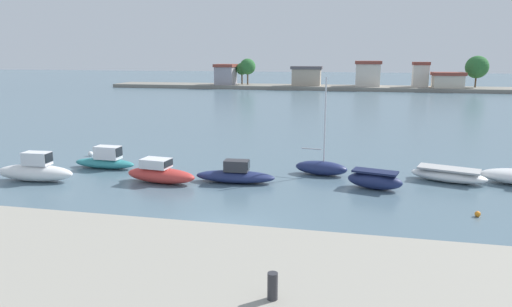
% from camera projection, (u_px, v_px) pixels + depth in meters
% --- Properties ---
extents(ground_plane, '(400.00, 400.00, 0.00)m').
position_uv_depth(ground_plane, '(226.00, 231.00, 21.49)').
color(ground_plane, slate).
extents(seawall_embankment, '(65.01, 7.96, 2.24)m').
position_uv_depth(seawall_embankment, '(141.00, 307.00, 12.98)').
color(seawall_embankment, '#9E998C').
rests_on(seawall_embankment, ground).
extents(mooring_bollard, '(0.26, 0.26, 0.69)m').
position_uv_depth(mooring_bollard, '(273.00, 286.00, 11.17)').
color(mooring_bollard, '#2D2D33').
rests_on(mooring_bollard, seawall_embankment).
extents(moored_boat_0, '(5.34, 1.77, 1.93)m').
position_uv_depth(moored_boat_0, '(35.00, 171.00, 29.90)').
color(moored_boat_0, white).
rests_on(moored_boat_0, ground).
extents(moored_boat_1, '(4.72, 1.46, 1.63)m').
position_uv_depth(moored_boat_1, '(106.00, 160.00, 33.29)').
color(moored_boat_1, teal).
rests_on(moored_boat_1, ground).
extents(moored_boat_2, '(4.90, 2.02, 1.56)m').
position_uv_depth(moored_boat_2, '(160.00, 173.00, 29.54)').
color(moored_boat_2, '#C63833').
rests_on(moored_boat_2, ground).
extents(moored_boat_3, '(5.23, 1.77, 1.47)m').
position_uv_depth(moored_boat_3, '(235.00, 175.00, 29.60)').
color(moored_boat_3, navy).
rests_on(moored_boat_3, ground).
extents(moored_boat_4, '(3.76, 1.90, 6.65)m').
position_uv_depth(moored_boat_4, '(321.00, 167.00, 31.46)').
color(moored_boat_4, navy).
rests_on(moored_boat_4, ground).
extents(moored_boat_5, '(3.56, 2.11, 1.15)m').
position_uv_depth(moored_boat_5, '(375.00, 180.00, 28.17)').
color(moored_boat_5, navy).
rests_on(moored_boat_5, ground).
extents(moored_boat_6, '(4.99, 3.09, 0.90)m').
position_uv_depth(moored_boat_6, '(448.00, 175.00, 29.82)').
color(moored_boat_6, white).
rests_on(moored_boat_6, ground).
extents(mooring_buoy_0, '(0.29, 0.29, 0.29)m').
position_uv_depth(mooring_buoy_0, '(478.00, 214.00, 23.38)').
color(mooring_buoy_0, orange).
rests_on(mooring_buoy_0, ground).
extents(mooring_buoy_3, '(0.39, 0.39, 0.39)m').
position_uv_depth(mooring_buoy_3, '(90.00, 154.00, 37.33)').
color(mooring_buoy_3, white).
rests_on(mooring_buoy_3, ground).
extents(distant_shoreline, '(107.92, 9.70, 7.81)m').
position_uv_depth(distant_shoreline, '(342.00, 81.00, 107.68)').
color(distant_shoreline, gray).
rests_on(distant_shoreline, ground).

